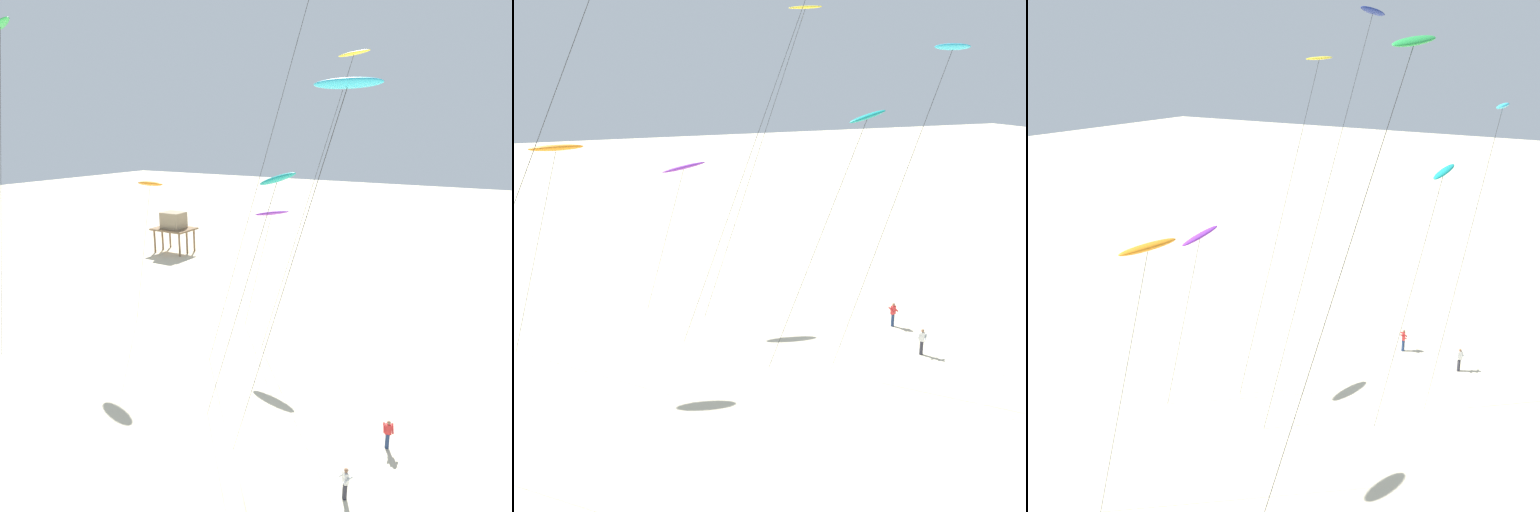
% 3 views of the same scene
% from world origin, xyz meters
% --- Properties ---
extents(ground_plane, '(260.00, 260.00, 0.00)m').
position_xyz_m(ground_plane, '(0.00, 0.00, 0.00)').
color(ground_plane, beige).
extents(kite_green, '(10.68, 3.08, 21.49)m').
position_xyz_m(kite_green, '(-12.19, -2.48, 20.74)').
color(kite_green, green).
rests_on(kite_green, ground).
extents(kite_cyan, '(6.93, 1.90, 18.01)m').
position_xyz_m(kite_cyan, '(4.98, -1.67, 17.53)').
color(kite_cyan, '#33BFE0').
rests_on(kite_cyan, ground).
extents(kite_orange, '(5.04, 1.67, 12.71)m').
position_xyz_m(kite_orange, '(-13.75, 8.85, 12.36)').
color(kite_orange, orange).
rests_on(kite_orange, ground).
extents(kite_teal, '(6.22, 1.87, 14.73)m').
position_xyz_m(kite_teal, '(1.39, 0.37, 14.08)').
color(kite_teal, teal).
rests_on(kite_teal, ground).
extents(kite_purple, '(4.49, 1.26, 10.73)m').
position_xyz_m(kite_purple, '(-5.26, 12.83, 10.19)').
color(kite_purple, purple).
rests_on(kite_purple, ground).
extents(kite_yellow, '(7.77, 2.34, 20.53)m').
position_xyz_m(kite_yellow, '(1.66, 8.81, 19.80)').
color(kite_yellow, yellow).
rests_on(kite_yellow, ground).
extents(kite_flyer_nearest, '(0.66, 0.65, 1.67)m').
position_xyz_m(kite_flyer_nearest, '(6.40, 3.93, 0.89)').
color(kite_flyer_nearest, navy).
rests_on(kite_flyer_nearest, ground).
extents(kite_flyer_middle, '(0.73, 0.73, 1.67)m').
position_xyz_m(kite_flyer_middle, '(5.52, -0.43, 0.89)').
color(kite_flyer_middle, '#33333D').
rests_on(kite_flyer_middle, ground).
extents(stilt_house, '(5.45, 4.04, 5.64)m').
position_xyz_m(stilt_house, '(-29.17, 29.59, 4.06)').
color(stilt_house, '#846647').
rests_on(stilt_house, ground).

